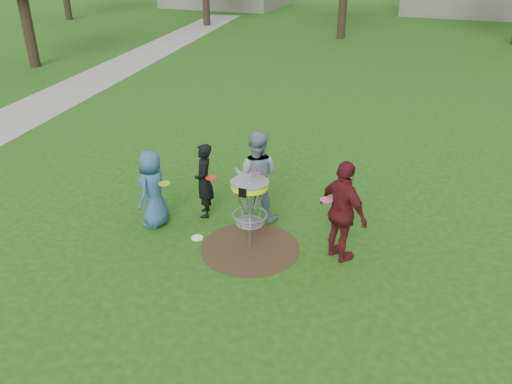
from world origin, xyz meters
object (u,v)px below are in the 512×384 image
(player_blue, at_px, (153,189))
(player_grey, at_px, (256,176))
(player_maroon, at_px, (343,212))
(disc_golf_basket, at_px, (250,198))
(player_black, at_px, (204,181))

(player_blue, bearing_deg, player_grey, 119.47)
(player_grey, relative_size, player_maroon, 1.00)
(player_blue, bearing_deg, disc_golf_basket, 87.17)
(player_blue, height_order, player_black, player_blue)
(player_maroon, bearing_deg, disc_golf_basket, 45.48)
(player_grey, bearing_deg, disc_golf_basket, 97.14)
(player_blue, distance_m, player_grey, 1.99)
(player_black, relative_size, player_grey, 0.83)
(player_black, bearing_deg, disc_golf_basket, 31.08)
(disc_golf_basket, bearing_deg, player_maroon, 10.15)
(player_black, height_order, disc_golf_basket, player_black)
(player_blue, xyz_separation_m, player_black, (0.74, 0.69, -0.01))
(player_black, relative_size, disc_golf_basket, 1.10)
(player_maroon, xyz_separation_m, disc_golf_basket, (-1.57, -0.28, 0.10))
(player_grey, distance_m, player_maroon, 2.02)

